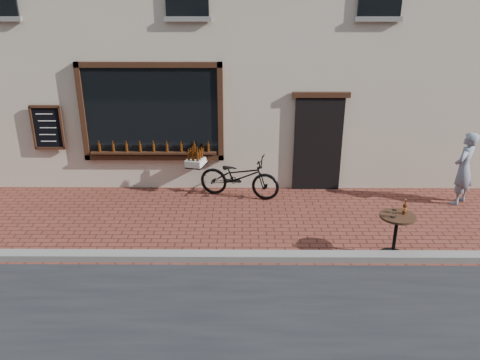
{
  "coord_description": "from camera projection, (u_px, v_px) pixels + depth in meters",
  "views": [
    {
      "loc": [
        0.17,
        -6.91,
        4.29
      ],
      "look_at": [
        0.11,
        1.2,
        1.1
      ],
      "focal_mm": 35.0,
      "sensor_mm": 36.0,
      "label": 1
    }
  ],
  "objects": [
    {
      "name": "bistro_table",
      "position": [
        396.0,
        227.0,
        8.1
      ],
      "size": [
        0.62,
        0.62,
        1.06
      ],
      "color": "black",
      "rests_on": "ground"
    },
    {
      "name": "cargo_bicycle",
      "position": [
        238.0,
        176.0,
        10.59
      ],
      "size": [
        2.22,
        1.13,
        1.04
      ],
      "rotation": [
        0.0,
        0.0,
        1.31
      ],
      "color": "black",
      "rests_on": "ground"
    },
    {
      "name": "pedestrian",
      "position": [
        464.0,
        169.0,
        10.12
      ],
      "size": [
        0.7,
        0.69,
        1.63
      ],
      "primitive_type": "imported",
      "rotation": [
        0.0,
        0.0,
        3.91
      ],
      "color": "slate",
      "rests_on": "ground"
    },
    {
      "name": "kerb",
      "position": [
        233.0,
        256.0,
        8.16
      ],
      "size": [
        90.0,
        0.25,
        0.12
      ],
      "primitive_type": "cube",
      "color": "slate",
      "rests_on": "ground"
    },
    {
      "name": "ground",
      "position": [
        233.0,
        265.0,
        8.0
      ],
      "size": [
        90.0,
        90.0,
        0.0
      ],
      "primitive_type": "plane",
      "color": "#5F291E",
      "rests_on": "ground"
    }
  ]
}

